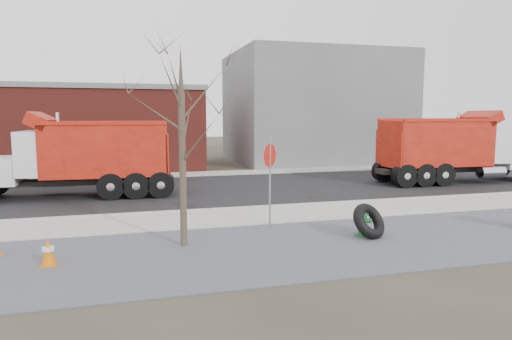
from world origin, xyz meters
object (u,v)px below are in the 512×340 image
object	(u,v)px
truck_tire	(369,221)
stop_sign	(270,165)
fire_hydrant	(363,222)
dump_truck_red_b	(80,155)
dump_truck_red_a	(455,147)

from	to	relation	value
truck_tire	stop_sign	world-z (taller)	stop_sign
truck_tire	stop_sign	bearing A→B (deg)	139.90
fire_hydrant	truck_tire	world-z (taller)	truck_tire
truck_tire	dump_truck_red_b	size ratio (longest dim) A/B	0.16
fire_hydrant	dump_truck_red_a	distance (m)	12.81
stop_sign	dump_truck_red_b	xyz separation A→B (m)	(-6.09, 7.08, -0.13)
truck_tire	dump_truck_red_a	world-z (taller)	dump_truck_red_a
stop_sign	dump_truck_red_b	world-z (taller)	dump_truck_red_b
dump_truck_red_a	dump_truck_red_b	world-z (taller)	dump_truck_red_a
stop_sign	dump_truck_red_b	distance (m)	9.34
dump_truck_red_a	stop_sign	bearing A→B (deg)	-149.30
dump_truck_red_a	truck_tire	bearing A→B (deg)	-136.62
truck_tire	dump_truck_red_b	world-z (taller)	dump_truck_red_b
stop_sign	dump_truck_red_a	size ratio (longest dim) A/B	0.31
dump_truck_red_b	dump_truck_red_a	bearing A→B (deg)	-179.56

